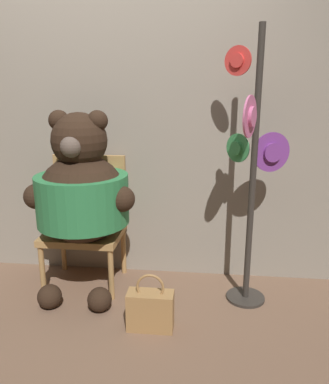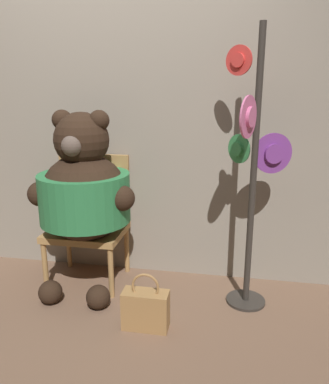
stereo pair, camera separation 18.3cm
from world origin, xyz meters
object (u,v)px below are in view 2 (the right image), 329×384
Objects in this scene: teddy_bear at (84,192)px; handbag_on_ground at (146,309)px; hat_display_rack at (252,173)px; chair at (90,216)px.

teddy_bear is 0.96m from handbag_on_ground.
teddy_bear is at bearing 179.28° from hat_display_rack.
chair is at bearing 133.87° from handbag_on_ground.
teddy_bear reaches higher than handbag_on_ground.
handbag_on_ground is (0.56, -0.45, -0.63)m from teddy_bear.
hat_display_rack is at bearing 34.13° from handbag_on_ground.
teddy_bear is at bearing 141.49° from handbag_on_ground.
handbag_on_ground is at bearing -46.13° from chair.
chair is 1.32m from hat_display_rack.
hat_display_rack is at bearing -0.72° from teddy_bear.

